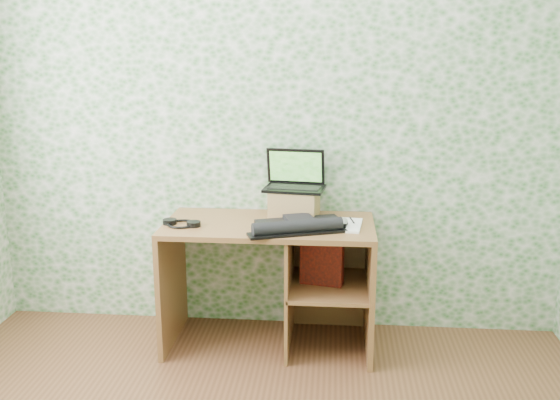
# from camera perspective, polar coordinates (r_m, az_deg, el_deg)

# --- Properties ---
(wall_back) EXTENTS (3.50, 0.00, 3.50)m
(wall_back) POSITION_cam_1_polar(r_m,az_deg,el_deg) (3.76, -0.55, 7.28)
(wall_back) COLOR silver
(wall_back) RESTS_ON ground
(desk) EXTENTS (1.20, 0.60, 0.75)m
(desk) POSITION_cam_1_polar(r_m,az_deg,el_deg) (3.67, 0.27, -6.05)
(desk) COLOR brown
(desk) RESTS_ON floor
(riser) EXTENTS (0.30, 0.26, 0.16)m
(riser) POSITION_cam_1_polar(r_m,az_deg,el_deg) (3.68, 1.32, -0.32)
(riser) COLOR olive
(riser) RESTS_ON desk
(laptop) EXTENTS (0.37, 0.28, 0.23)m
(laptop) POSITION_cam_1_polar(r_m,az_deg,el_deg) (3.68, 1.37, 1.89)
(laptop) COLOR black
(laptop) RESTS_ON riser
(keyboard) EXTENTS (0.55, 0.44, 0.08)m
(keyboard) POSITION_cam_1_polar(r_m,az_deg,el_deg) (3.43, 1.70, -2.33)
(keyboard) COLOR black
(keyboard) RESTS_ON desk
(headphones) EXTENTS (0.23, 0.20, 0.03)m
(headphones) POSITION_cam_1_polar(r_m,az_deg,el_deg) (3.57, -8.98, -2.13)
(headphones) COLOR black
(headphones) RESTS_ON desk
(notepad) EXTENTS (0.22, 0.29, 0.01)m
(notepad) POSITION_cam_1_polar(r_m,az_deg,el_deg) (3.53, 5.86, -2.28)
(notepad) COLOR white
(notepad) RESTS_ON desk
(mouse) EXTENTS (0.07, 0.10, 0.03)m
(mouse) POSITION_cam_1_polar(r_m,az_deg,el_deg) (3.49, 5.75, -2.09)
(mouse) COLOR #B2B2B4
(mouse) RESTS_ON notepad
(pen) EXTENTS (0.03, 0.12, 0.01)m
(pen) POSITION_cam_1_polar(r_m,az_deg,el_deg) (3.59, 6.60, -1.84)
(pen) COLOR black
(pen) RESTS_ON notepad
(red_box) EXTENTS (0.26, 0.13, 0.29)m
(red_box) POSITION_cam_1_polar(r_m,az_deg,el_deg) (3.62, 3.86, -5.48)
(red_box) COLOR maroon
(red_box) RESTS_ON desk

